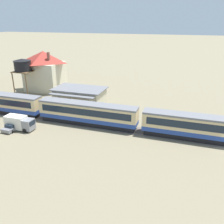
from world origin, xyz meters
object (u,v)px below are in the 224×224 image
object	(u,v)px
passenger_train	(89,113)
station_building	(80,96)
station_house_red_roof	(45,70)
delivery_truck_grey	(19,123)
water_tower	(23,66)
parked_car_grey	(13,126)

from	to	relation	value
passenger_train	station_building	distance (m)	12.49
station_house_red_roof	delivery_truck_grey	distance (m)	26.40
station_building	delivery_truck_grey	xyz separation A→B (m)	(-4.21, -16.36, -0.60)
water_tower	delivery_truck_grey	distance (m)	23.24
water_tower	parked_car_grey	world-z (taller)	water_tower
water_tower	parked_car_grey	distance (m)	23.28
passenger_train	station_house_red_roof	bearing A→B (deg)	139.06
station_house_red_roof	passenger_train	bearing A→B (deg)	-40.94
station_building	water_tower	size ratio (longest dim) A/B	1.27
parked_car_grey	passenger_train	bearing A→B (deg)	-59.35
station_house_red_roof	parked_car_grey	size ratio (longest dim) A/B	2.61
station_building	water_tower	distance (m)	17.82
station_building	station_house_red_roof	world-z (taller)	station_house_red_roof
station_building	passenger_train	bearing A→B (deg)	-56.73
station_house_red_roof	parked_car_grey	world-z (taller)	station_house_red_roof
station_house_red_roof	parked_car_grey	distance (m)	26.61
passenger_train	delivery_truck_grey	size ratio (longest dim) A/B	18.69
station_house_red_roof	parked_car_grey	bearing A→B (deg)	-70.35
station_building	delivery_truck_grey	bearing A→B (deg)	-104.43
station_building	station_house_red_roof	distance (m)	16.50
station_house_red_roof	station_building	bearing A→B (deg)	-28.75
passenger_train	water_tower	distance (m)	27.25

